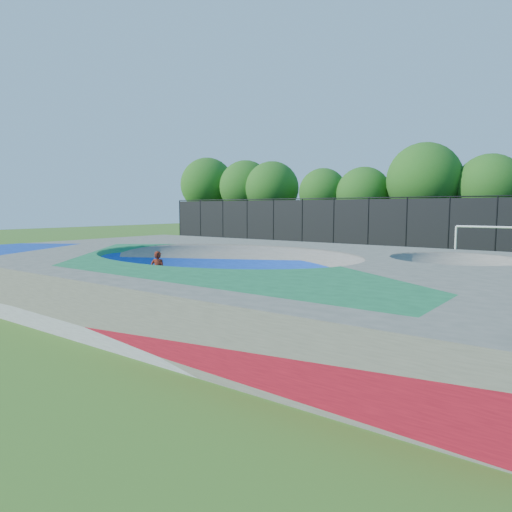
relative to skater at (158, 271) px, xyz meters
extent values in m
plane|color=#34611B|center=(2.15, 1.30, -0.78)|extent=(120.00, 120.00, 0.00)
cube|color=gray|center=(2.15, 1.30, -0.03)|extent=(22.00, 14.00, 1.50)
imported|color=#BB2E0F|center=(0.00, 0.00, 0.00)|extent=(0.68, 0.60, 1.57)
cube|color=black|center=(0.00, 0.00, -0.76)|extent=(0.77, 0.62, 0.05)
cylinder|color=white|center=(6.63, 17.96, 0.26)|extent=(0.12, 0.12, 2.09)
cylinder|color=white|center=(8.20, 17.96, 1.31)|extent=(3.14, 0.12, 0.12)
cylinder|color=black|center=(-21.85, 22.30, 1.22)|extent=(0.09, 0.09, 4.00)
cylinder|color=black|center=(-18.85, 22.30, 1.22)|extent=(0.09, 0.09, 4.00)
cylinder|color=black|center=(-15.85, 22.30, 1.22)|extent=(0.09, 0.09, 4.00)
cylinder|color=black|center=(-12.85, 22.30, 1.22)|extent=(0.09, 0.09, 4.00)
cylinder|color=black|center=(-9.85, 22.30, 1.22)|extent=(0.09, 0.09, 4.00)
cylinder|color=black|center=(-6.85, 22.30, 1.22)|extent=(0.09, 0.09, 4.00)
cylinder|color=black|center=(-3.85, 22.30, 1.22)|extent=(0.09, 0.09, 4.00)
cylinder|color=black|center=(-0.85, 22.30, 1.22)|extent=(0.09, 0.09, 4.00)
cylinder|color=black|center=(2.15, 22.30, 1.22)|extent=(0.09, 0.09, 4.00)
cylinder|color=black|center=(5.15, 22.30, 1.22)|extent=(0.09, 0.09, 4.00)
cylinder|color=black|center=(8.15, 22.30, 1.22)|extent=(0.09, 0.09, 4.00)
cube|color=black|center=(2.15, 22.30, 1.22)|extent=(48.00, 0.03, 3.80)
cylinder|color=black|center=(2.15, 22.30, 3.22)|extent=(48.00, 0.08, 0.08)
cylinder|color=#493524|center=(-21.89, 26.71, 1.01)|extent=(0.44, 0.44, 3.58)
sphere|color=#1E5516|center=(-21.89, 26.71, 5.05)|extent=(6.00, 6.00, 6.00)
cylinder|color=#493524|center=(-16.53, 26.83, 0.90)|extent=(0.44, 0.44, 3.36)
sphere|color=#1E5516|center=(-16.53, 26.83, 4.66)|extent=(5.55, 5.55, 5.55)
cylinder|color=#493524|center=(-12.82, 26.36, 0.80)|extent=(0.44, 0.44, 3.17)
sphere|color=#1E5516|center=(-12.82, 26.36, 4.40)|extent=(5.37, 5.37, 5.37)
cylinder|color=#493524|center=(-7.20, 26.59, 0.72)|extent=(0.44, 0.44, 3.00)
sphere|color=#1E5516|center=(-7.20, 26.59, 3.89)|extent=(4.48, 4.48, 4.48)
cylinder|color=#493524|center=(-3.23, 26.76, 0.52)|extent=(0.44, 0.44, 2.61)
sphere|color=#1E5516|center=(-3.23, 26.76, 3.64)|extent=(4.84, 4.84, 4.84)
cylinder|color=#493524|center=(2.06, 26.55, 0.84)|extent=(0.44, 0.44, 3.24)
sphere|color=#1E5516|center=(2.06, 26.55, 4.71)|extent=(6.00, 6.00, 6.00)
cylinder|color=#493524|center=(6.72, 27.45, 0.70)|extent=(0.44, 0.44, 2.96)
sphere|color=#1E5516|center=(6.72, 27.45, 4.06)|extent=(5.03, 5.03, 5.03)
camera|label=1|loc=(13.36, -11.71, 2.41)|focal=32.00mm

